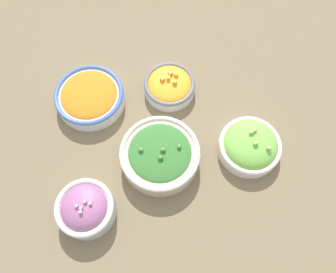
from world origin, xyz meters
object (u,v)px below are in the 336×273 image
(bowl_lettuce, at_px, (250,146))
(bowl_broccoli, at_px, (160,155))
(bowl_red_onion, at_px, (85,208))
(bowl_squash, at_px, (170,85))
(bowl_carrots, at_px, (90,96))

(bowl_lettuce, bearing_deg, bowl_broccoli, 1.48)
(bowl_red_onion, bearing_deg, bowl_squash, -125.08)
(bowl_carrots, relative_size, bowl_squash, 1.32)
(bowl_carrots, distance_m, bowl_red_onion, 0.29)
(bowl_red_onion, xyz_separation_m, bowl_squash, (-0.22, -0.31, -0.01))
(bowl_broccoli, height_order, bowl_lettuce, bowl_lettuce)
(bowl_carrots, height_order, bowl_lettuce, bowl_lettuce)
(bowl_carrots, bearing_deg, bowl_red_onion, 88.76)
(bowl_broccoli, xyz_separation_m, bowl_lettuce, (-0.22, -0.01, -0.01))
(bowl_lettuce, distance_m, bowl_squash, 0.26)
(bowl_carrots, bearing_deg, bowl_squash, -175.49)
(bowl_broccoli, height_order, bowl_squash, bowl_broccoli)
(bowl_broccoli, xyz_separation_m, bowl_squash, (-0.04, -0.20, -0.01))
(bowl_carrots, distance_m, bowl_lettuce, 0.42)
(bowl_lettuce, relative_size, bowl_squash, 1.12)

